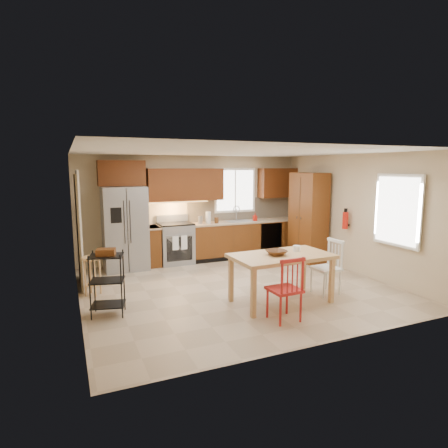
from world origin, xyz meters
TOP-DOWN VIEW (x-y plane):
  - floor at (0.00, 0.00)m, footprint 5.50×5.50m
  - ceiling at (0.00, 0.00)m, footprint 5.50×5.00m
  - wall_back at (0.00, 2.50)m, footprint 5.50×0.02m
  - wall_front at (0.00, -2.50)m, footprint 5.50×0.02m
  - wall_left at (-2.75, 0.00)m, footprint 0.02×5.00m
  - wall_right at (2.75, 0.00)m, footprint 0.02×5.00m
  - refrigerator at (-1.70, 2.12)m, footprint 0.92×0.75m
  - range_stove at (-0.55, 2.19)m, footprint 0.76×0.63m
  - base_cabinet_narrow at (-1.10, 2.20)m, footprint 0.30×0.60m
  - base_cabinet_run at (1.29, 2.20)m, footprint 2.92×0.60m
  - dishwasher at (1.85, 1.91)m, footprint 0.60×0.02m
  - backsplash at (1.29, 2.48)m, footprint 2.92×0.03m
  - upper_over_fridge at (-1.70, 2.33)m, footprint 1.00×0.35m
  - upper_left_block at (-0.25, 2.33)m, footprint 1.80×0.35m
  - upper_right_block at (2.25, 2.33)m, footprint 1.00×0.35m
  - window_back at (1.10, 2.48)m, footprint 1.12×0.04m
  - sink at (1.10, 2.20)m, footprint 0.62×0.46m
  - undercab_glow at (-0.55, 2.30)m, footprint 1.60×0.30m
  - soap_bottle at (1.48, 2.10)m, footprint 0.09×0.09m
  - paper_towel at (0.25, 2.15)m, footprint 0.12×0.12m
  - canister_steel at (0.05, 2.15)m, footprint 0.11×0.11m
  - canister_wood at (0.45, 2.12)m, footprint 0.10×0.10m
  - pantry at (2.43, 1.20)m, footprint 0.50×0.95m
  - fire_extinguisher at (2.63, 0.15)m, footprint 0.12×0.12m
  - window_right at (2.68, -1.15)m, footprint 0.04×1.02m
  - doorway at (-2.67, 1.30)m, footprint 0.04×0.95m
  - dining_table at (0.35, -0.98)m, footprint 1.67×0.97m
  - chair_red at (-0.00, -1.63)m, footprint 0.46×0.46m
  - chair_white at (1.30, -0.93)m, footprint 0.46×0.46m
  - table_bowl at (0.25, -0.98)m, footprint 0.34×0.34m
  - table_jar at (0.71, -0.88)m, footprint 0.13×0.13m
  - bar_stool at (-2.50, 0.61)m, footprint 0.42×0.42m
  - utility_cart at (-2.35, -0.43)m, footprint 0.57×0.49m

SIDE VIEW (x-z plane):
  - floor at x=0.00m, z-range 0.00..0.00m
  - bar_stool at x=-2.50m, z-range 0.00..0.69m
  - dining_table at x=0.35m, z-range 0.00..0.80m
  - base_cabinet_narrow at x=-1.10m, z-range 0.00..0.90m
  - base_cabinet_run at x=1.29m, z-range 0.00..0.90m
  - dishwasher at x=1.85m, z-range 0.06..0.84m
  - range_stove at x=-0.55m, z-range 0.00..0.92m
  - chair_red at x=0.00m, z-range 0.00..0.96m
  - chair_white at x=1.30m, z-range 0.00..0.96m
  - utility_cart at x=-2.35m, z-range 0.00..0.97m
  - table_bowl at x=0.25m, z-range 0.77..0.85m
  - table_jar at x=0.71m, z-range 0.77..0.91m
  - sink at x=1.10m, z-range 0.78..0.94m
  - refrigerator at x=-1.70m, z-range 0.00..1.82m
  - canister_wood at x=0.45m, z-range 0.90..1.04m
  - canister_steel at x=0.05m, z-range 0.90..1.08m
  - soap_bottle at x=1.48m, z-range 0.90..1.09m
  - paper_towel at x=0.25m, z-range 0.90..1.18m
  - pantry at x=2.43m, z-range 0.00..2.10m
  - doorway at x=-2.67m, z-range 0.00..2.10m
  - fire_extinguisher at x=2.63m, z-range 0.92..1.28m
  - backsplash at x=1.29m, z-range 0.90..1.45m
  - wall_back at x=0.00m, z-range 0.00..2.50m
  - wall_front at x=0.00m, z-range 0.00..2.50m
  - wall_left at x=-2.75m, z-range 0.00..2.50m
  - wall_right at x=2.75m, z-range 0.00..2.50m
  - undercab_glow at x=-0.55m, z-range 1.43..1.43m
  - window_right at x=2.68m, z-range 0.79..2.11m
  - window_back at x=1.10m, z-range 1.09..2.21m
  - upper_left_block at x=-0.25m, z-range 1.45..2.20m
  - upper_right_block at x=2.25m, z-range 1.45..2.20m
  - upper_over_fridge at x=-1.70m, z-range 1.83..2.38m
  - ceiling at x=0.00m, z-range 2.49..2.51m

